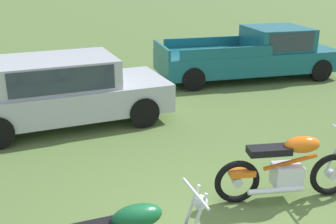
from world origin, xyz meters
TOP-DOWN VIEW (x-y plane):
  - motorcycle_orange at (1.36, 0.37)m, footprint 1.93×1.11m
  - car_silver at (-0.30, 5.03)m, footprint 4.52×2.56m
  - pickup_truck_teal at (5.84, 5.59)m, footprint 5.64×3.42m

SIDE VIEW (x-z plane):
  - motorcycle_orange at x=1.36m, z-range -0.02..1.00m
  - pickup_truck_teal at x=5.84m, z-range 0.01..1.50m
  - car_silver at x=-0.30m, z-range 0.08..1.51m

